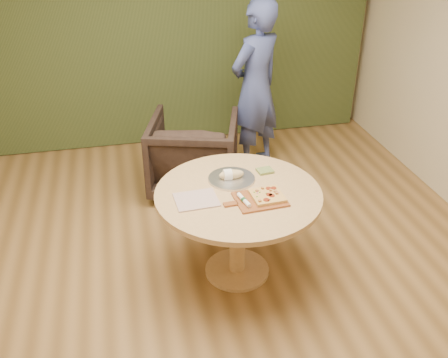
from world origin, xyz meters
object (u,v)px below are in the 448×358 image
object	(u,v)px
serving_tray	(231,179)
person_standing	(255,87)
pedestal_table	(238,208)
cutlery_roll	(244,200)
armchair	(194,151)
flatbread_pizza	(267,196)
pizza_paddle	(259,200)
bread_roll	(230,175)

from	to	relation	value
serving_tray	person_standing	distance (m)	1.68
pedestal_table	cutlery_roll	size ratio (longest dim) A/B	6.20
serving_tray	person_standing	xyz separation A→B (m)	(0.62, 1.55, 0.14)
serving_tray	armchair	world-z (taller)	armchair
pedestal_table	person_standing	size ratio (longest dim) A/B	0.68
cutlery_roll	person_standing	size ratio (longest dim) A/B	0.11
cutlery_roll	serving_tray	size ratio (longest dim) A/B	0.56
flatbread_pizza	serving_tray	xyz separation A→B (m)	(-0.19, 0.32, -0.02)
flatbread_pizza	serving_tray	bearing A→B (deg)	119.74
pizza_paddle	cutlery_roll	world-z (taller)	cutlery_roll
flatbread_pizza	cutlery_roll	distance (m)	0.18
person_standing	cutlery_roll	bearing A→B (deg)	40.24
flatbread_pizza	bread_roll	xyz separation A→B (m)	(-0.19, 0.32, 0.02)
cutlery_roll	serving_tray	world-z (taller)	cutlery_roll
pizza_paddle	armchair	world-z (taller)	armchair
pizza_paddle	serving_tray	bearing A→B (deg)	105.93
person_standing	bread_roll	bearing A→B (deg)	36.07
flatbread_pizza	person_standing	xyz separation A→B (m)	(0.44, 1.88, 0.12)
person_standing	flatbread_pizza	bearing A→B (deg)	45.08
bread_roll	serving_tray	bearing A→B (deg)	0.00
cutlery_roll	person_standing	xyz separation A→B (m)	(0.62, 1.90, 0.12)
bread_roll	cutlery_roll	bearing A→B (deg)	-87.52
pedestal_table	serving_tray	size ratio (longest dim) A/B	3.45
pedestal_table	person_standing	world-z (taller)	person_standing
pedestal_table	flatbread_pizza	size ratio (longest dim) A/B	5.25
pedestal_table	cutlery_roll	world-z (taller)	cutlery_roll
pedestal_table	bread_roll	xyz separation A→B (m)	(-0.02, 0.18, 0.18)
pizza_paddle	cutlery_roll	xyz separation A→B (m)	(-0.11, -0.02, 0.02)
flatbread_pizza	cutlery_roll	xyz separation A→B (m)	(-0.18, -0.02, 0.00)
armchair	person_standing	bearing A→B (deg)	-136.00
pedestal_table	cutlery_roll	xyz separation A→B (m)	(-0.00, -0.16, 0.17)
cutlery_roll	person_standing	bearing A→B (deg)	59.62
serving_tray	person_standing	size ratio (longest dim) A/B	0.20
pizza_paddle	armchair	size ratio (longest dim) A/B	0.53
pedestal_table	armchair	size ratio (longest dim) A/B	1.44
pizza_paddle	armchair	bearing A→B (deg)	94.47
pizza_paddle	flatbread_pizza	xyz separation A→B (m)	(0.07, 0.01, 0.02)
flatbread_pizza	pizza_paddle	bearing A→B (deg)	-172.48
pedestal_table	armchair	bearing A→B (deg)	94.53
bread_roll	person_standing	bearing A→B (deg)	67.86
flatbread_pizza	bread_roll	distance (m)	0.38
flatbread_pizza	armchair	size ratio (longest dim) A/B	0.27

